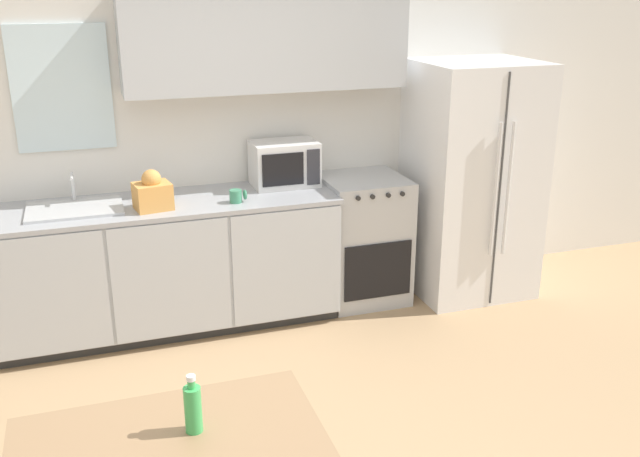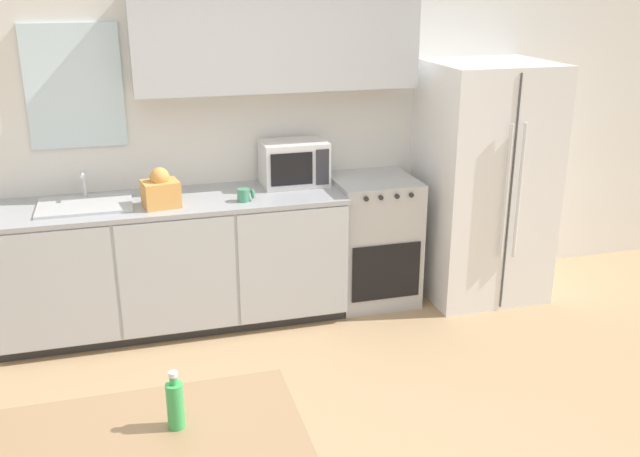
{
  "view_description": "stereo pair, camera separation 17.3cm",
  "coord_description": "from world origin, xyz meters",
  "px_view_note": "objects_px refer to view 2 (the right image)",
  "views": [
    {
      "loc": [
        -0.66,
        -2.8,
        2.29
      ],
      "look_at": [
        0.45,
        0.52,
        1.05
      ],
      "focal_mm": 40.0,
      "sensor_mm": 36.0,
      "label": 1
    },
    {
      "loc": [
        -0.5,
        -2.85,
        2.29
      ],
      "look_at": [
        0.45,
        0.52,
        1.05
      ],
      "focal_mm": 40.0,
      "sensor_mm": 36.0,
      "label": 2
    }
  ],
  "objects_px": {
    "oven_range": "(373,240)",
    "microwave": "(294,163)",
    "refrigerator": "(484,182)",
    "coffee_mug": "(244,195)",
    "drink_bottle": "(175,404)"
  },
  "relations": [
    {
      "from": "oven_range",
      "to": "microwave",
      "type": "relative_size",
      "value": 2.05
    },
    {
      "from": "refrigerator",
      "to": "coffee_mug",
      "type": "bearing_deg",
      "value": -176.61
    },
    {
      "from": "oven_range",
      "to": "refrigerator",
      "type": "xyz_separation_m",
      "value": [
        0.82,
        -0.09,
        0.4
      ]
    },
    {
      "from": "oven_range",
      "to": "refrigerator",
      "type": "height_order",
      "value": "refrigerator"
    },
    {
      "from": "oven_range",
      "to": "drink_bottle",
      "type": "relative_size",
      "value": 4.16
    },
    {
      "from": "microwave",
      "to": "oven_range",
      "type": "bearing_deg",
      "value": -10.72
    },
    {
      "from": "oven_range",
      "to": "drink_bottle",
      "type": "height_order",
      "value": "drink_bottle"
    },
    {
      "from": "coffee_mug",
      "to": "microwave",
      "type": "bearing_deg",
      "value": 36.13
    },
    {
      "from": "oven_range",
      "to": "refrigerator",
      "type": "relative_size",
      "value": 0.54
    },
    {
      "from": "oven_range",
      "to": "drink_bottle",
      "type": "bearing_deg",
      "value": -123.79
    },
    {
      "from": "oven_range",
      "to": "microwave",
      "type": "distance_m",
      "value": 0.82
    },
    {
      "from": "refrigerator",
      "to": "coffee_mug",
      "type": "distance_m",
      "value": 1.8
    },
    {
      "from": "oven_range",
      "to": "microwave",
      "type": "height_order",
      "value": "microwave"
    },
    {
      "from": "refrigerator",
      "to": "drink_bottle",
      "type": "bearing_deg",
      "value": -136.4
    },
    {
      "from": "microwave",
      "to": "coffee_mug",
      "type": "xyz_separation_m",
      "value": [
        -0.41,
        -0.3,
        -0.11
      ]
    }
  ]
}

